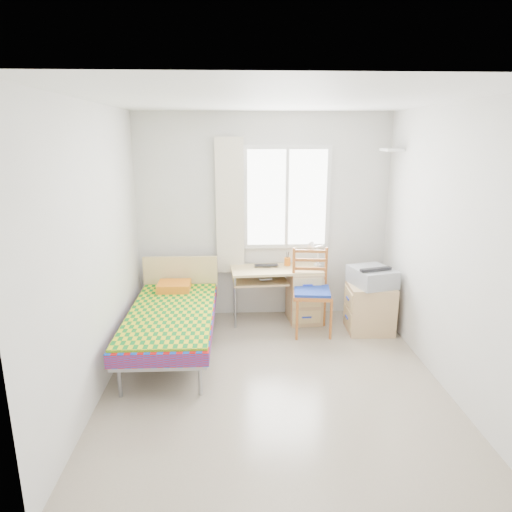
{
  "coord_description": "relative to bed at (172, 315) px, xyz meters",
  "views": [
    {
      "loc": [
        -0.35,
        -4.0,
        2.31
      ],
      "look_at": [
        -0.14,
        0.55,
        1.1
      ],
      "focal_mm": 32.0,
      "sensor_mm": 36.0,
      "label": 1
    }
  ],
  "objects": [
    {
      "name": "floor",
      "position": [
        1.06,
        -0.69,
        -0.41
      ],
      "size": [
        3.5,
        3.5,
        0.0
      ],
      "primitive_type": "plane",
      "color": "#BCAD93",
      "rests_on": "ground"
    },
    {
      "name": "ceiling",
      "position": [
        1.06,
        -0.69,
        2.19
      ],
      "size": [
        3.5,
        3.5,
        0.0
      ],
      "primitive_type": "plane",
      "rotation": [
        3.14,
        0.0,
        0.0
      ],
      "color": "white",
      "rests_on": "wall_back"
    },
    {
      "name": "wall_back",
      "position": [
        1.06,
        1.06,
        0.89
      ],
      "size": [
        3.2,
        0.0,
        3.2
      ],
      "primitive_type": "plane",
      "rotation": [
        1.57,
        0.0,
        0.0
      ],
      "color": "silver",
      "rests_on": "ground"
    },
    {
      "name": "wall_left",
      "position": [
        -0.54,
        -0.69,
        0.89
      ],
      "size": [
        0.0,
        3.5,
        3.5
      ],
      "primitive_type": "plane",
      "rotation": [
        1.57,
        0.0,
        1.57
      ],
      "color": "silver",
      "rests_on": "ground"
    },
    {
      "name": "wall_right",
      "position": [
        2.66,
        -0.69,
        0.89
      ],
      "size": [
        0.0,
        3.5,
        3.5
      ],
      "primitive_type": "plane",
      "rotation": [
        1.57,
        0.0,
        -1.57
      ],
      "color": "silver",
      "rests_on": "ground"
    },
    {
      "name": "window",
      "position": [
        1.36,
        1.04,
        1.14
      ],
      "size": [
        1.1,
        0.04,
        1.3
      ],
      "color": "white",
      "rests_on": "wall_back"
    },
    {
      "name": "curtain",
      "position": [
        0.64,
        0.99,
        1.04
      ],
      "size": [
        0.35,
        0.05,
        1.7
      ],
      "primitive_type": "cube",
      "color": "#F5EBCA",
      "rests_on": "wall_back"
    },
    {
      "name": "floating_shelf",
      "position": [
        2.55,
        0.71,
        1.74
      ],
      "size": [
        0.2,
        0.32,
        0.03
      ],
      "primitive_type": "cube",
      "color": "white",
      "rests_on": "wall_right"
    },
    {
      "name": "bed",
      "position": [
        0.0,
        0.0,
        0.0
      ],
      "size": [
        0.93,
        1.95,
        0.84
      ],
      "rotation": [
        0.0,
        0.0,
        0.0
      ],
      "color": "gray",
      "rests_on": "floor"
    },
    {
      "name": "desk",
      "position": [
        1.5,
        0.78,
        -0.03
      ],
      "size": [
        1.15,
        0.59,
        0.7
      ],
      "rotation": [
        0.0,
        0.0,
        0.07
      ],
      "color": "tan",
      "rests_on": "floor"
    },
    {
      "name": "chair",
      "position": [
        1.61,
        0.44,
        0.16
      ],
      "size": [
        0.49,
        0.49,
        1.02
      ],
      "rotation": [
        0.0,
        0.0,
        -0.12
      ],
      "color": "#95441C",
      "rests_on": "floor"
    },
    {
      "name": "cabinet",
      "position": [
        2.31,
        0.41,
        -0.12
      ],
      "size": [
        0.55,
        0.49,
        0.58
      ],
      "rotation": [
        0.0,
        0.0,
        -0.03
      ],
      "color": "tan",
      "rests_on": "floor"
    },
    {
      "name": "printer",
      "position": [
        2.32,
        0.43,
        0.28
      ],
      "size": [
        0.56,
        0.61,
        0.22
      ],
      "rotation": [
        0.0,
        0.0,
        0.27
      ],
      "color": "#919298",
      "rests_on": "cabinet"
    },
    {
      "name": "laptop",
      "position": [
        1.09,
        0.83,
        0.3
      ],
      "size": [
        0.31,
        0.2,
        0.02
      ],
      "primitive_type": "imported",
      "rotation": [
        0.0,
        0.0,
        0.04
      ],
      "color": "black",
      "rests_on": "desk"
    },
    {
      "name": "pen_cup",
      "position": [
        1.36,
        0.91,
        0.34
      ],
      "size": [
        0.1,
        0.1,
        0.1
      ],
      "primitive_type": "cylinder",
      "rotation": [
        0.0,
        0.0,
        0.24
      ],
      "color": "orange",
      "rests_on": "desk"
    },
    {
      "name": "task_lamp",
      "position": [
        1.68,
        0.75,
        0.51
      ],
      "size": [
        0.21,
        0.31,
        0.36
      ],
      "rotation": [
        0.0,
        0.0,
        0.36
      ],
      "color": "white",
      "rests_on": "desk"
    },
    {
      "name": "book",
      "position": [
        0.98,
        0.76,
        0.18
      ],
      "size": [
        0.19,
        0.24,
        0.02
      ],
      "primitive_type": "imported",
      "rotation": [
        0.0,
        0.0,
        0.15
      ],
      "color": "gray",
      "rests_on": "desk"
    }
  ]
}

